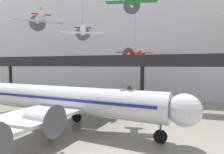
{
  "coord_description": "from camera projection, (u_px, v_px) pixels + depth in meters",
  "views": [
    {
      "loc": [
        6.3,
        -12.72,
        7.56
      ],
      "look_at": [
        -1.25,
        9.64,
        6.15
      ],
      "focal_mm": 32.0,
      "sensor_mm": 36.0,
      "label": 1
    }
  ],
  "objects": [
    {
      "name": "mezzanine_walkway",
      "position": [
        141.0,
        65.0,
        34.79
      ],
      "size": [
        110.0,
        3.2,
        9.29
      ],
      "color": "black",
      "rests_on": "ground"
    },
    {
      "name": "suspended_plane_silver_racer",
      "position": [
        39.0,
        19.0,
        34.51
      ],
      "size": [
        7.17,
        7.16,
        6.66
      ],
      "rotation": [
        0.0,
        0.0,
        2.35
      ],
      "color": "silver"
    },
    {
      "name": "suspended_plane_red_highwing",
      "position": [
        135.0,
        55.0,
        37.61
      ],
      "size": [
        6.45,
        6.21,
        11.89
      ],
      "rotation": [
        0.0,
        0.0,
        2.27
      ],
      "color": "red"
    },
    {
      "name": "airliner_silver_main",
      "position": [
        62.0,
        100.0,
        24.18
      ],
      "size": [
        31.77,
        36.18,
        9.46
      ],
      "rotation": [
        0.0,
        0.0,
        -0.11
      ],
      "color": "silver",
      "rests_on": "ground"
    },
    {
      "name": "suspended_plane_white_twin",
      "position": [
        83.0,
        31.0,
        30.25
      ],
      "size": [
        6.37,
        5.65,
        8.91
      ],
      "rotation": [
        0.0,
        0.0,
        2.05
      ],
      "color": "silver"
    },
    {
      "name": "hangar_back_wall",
      "position": [
        151.0,
        42.0,
        45.36
      ],
      "size": [
        140.0,
        3.0,
        25.76
      ],
      "color": "silver",
      "rests_on": "ground"
    }
  ]
}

